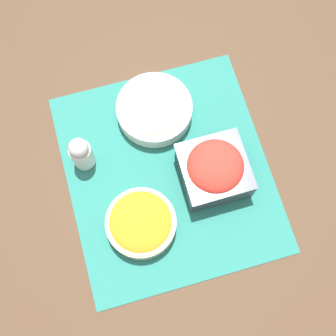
% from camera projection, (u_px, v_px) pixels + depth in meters
% --- Properties ---
extents(ground_plane, '(3.00, 3.00, 0.00)m').
position_uv_depth(ground_plane, '(168.00, 173.00, 1.03)').
color(ground_plane, '#422D1E').
extents(placemat, '(0.49, 0.43, 0.00)m').
position_uv_depth(placemat, '(168.00, 172.00, 1.02)').
color(placemat, '#236B60').
rests_on(placemat, ground_plane).
extents(tomato_bowl, '(0.14, 0.14, 0.09)m').
position_uv_depth(tomato_bowl, '(214.00, 169.00, 0.98)').
color(tomato_bowl, '#333842').
rests_on(tomato_bowl, placemat).
extents(cucumber_bowl, '(0.17, 0.17, 0.05)m').
position_uv_depth(cucumber_bowl, '(154.00, 109.00, 1.04)').
color(cucumber_bowl, silver).
rests_on(cucumber_bowl, placemat).
extents(carrot_bowl, '(0.15, 0.15, 0.05)m').
position_uv_depth(carrot_bowl, '(141.00, 223.00, 0.96)').
color(carrot_bowl, beige).
rests_on(carrot_bowl, placemat).
extents(pepper_shaker, '(0.05, 0.05, 0.10)m').
position_uv_depth(pepper_shaker, '(81.00, 153.00, 0.98)').
color(pepper_shaker, silver).
rests_on(pepper_shaker, placemat).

